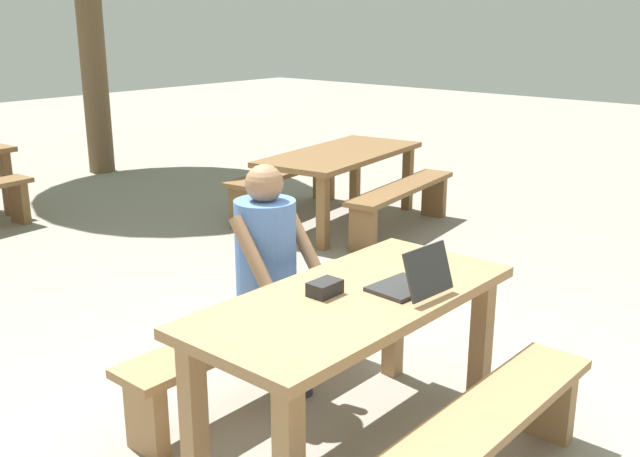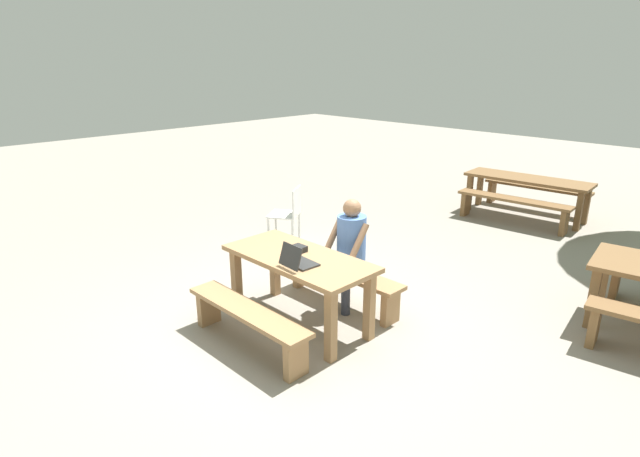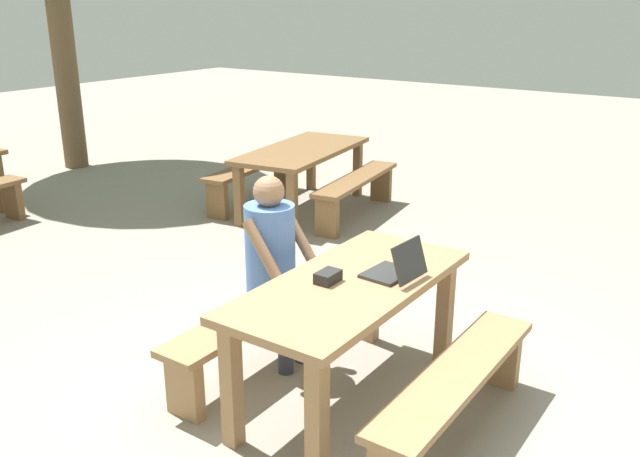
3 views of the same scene
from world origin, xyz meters
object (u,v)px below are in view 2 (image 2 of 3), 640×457
Objects in this scene: laptop at (298,261)px; picnic_table_rear at (527,184)px; person_seated at (349,246)px; plastic_chair at (289,213)px; picnic_table_front at (299,268)px; small_pouch at (300,248)px.

laptop is 5.64m from picnic_table_rear.
laptop is at bearing -84.97° from person_seated.
plastic_chair is at bearing -35.81° from laptop.
picnic_table_front is 0.77× the size of picnic_table_rear.
laptop is 2.87m from plastic_chair.
person_seated reaches higher than picnic_table_rear.
plastic_chair is (-1.99, 1.63, -0.18)m from picnic_table_front.
laptop reaches higher than picnic_table_rear.
small_pouch is 0.07× the size of picnic_table_rear.
plastic_chair is at bearing -122.41° from picnic_table_rear.
person_seated reaches higher than plastic_chair.
laptop is (0.19, -0.19, 0.19)m from picnic_table_front.
plastic_chair is (-1.91, 1.54, -0.35)m from small_pouch.
person_seated is at bearing -93.31° from picnic_table_rear.
person_seated reaches higher than small_pouch.
small_pouch is 2.48m from plastic_chair.
small_pouch is at bearing -110.41° from person_seated.
plastic_chair reaches higher than picnic_table_rear.
picnic_table_front is 2.59m from plastic_chair.
picnic_table_front is 5.20× the size of laptop.
picnic_table_front is 0.66m from person_seated.
person_seated is 0.60× the size of picnic_table_rear.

